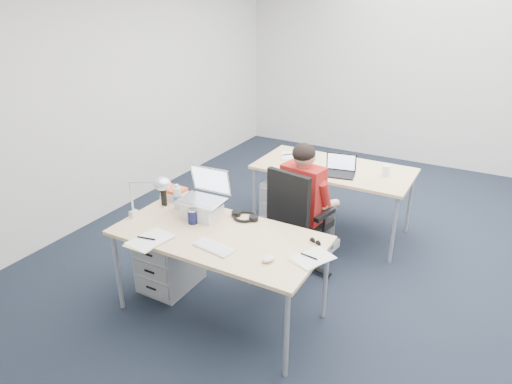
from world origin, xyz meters
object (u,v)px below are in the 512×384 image
Objects in this scene: wireless_keyboard at (214,247)px; headphones at (245,216)px; can_koozie at (193,216)px; desk_lamp at (143,196)px; far_cup at (386,171)px; office_chair at (298,241)px; seated_person at (310,203)px; drawer_pedestal_far at (286,203)px; sunglasses at (315,242)px; dark_laptop at (340,165)px; silver_laptop at (201,195)px; desk_far at (333,171)px; water_bottle at (177,197)px; computer_mouse at (268,259)px; cordless_phone at (164,197)px; desk_near at (219,239)px; bear_figurine at (204,213)px; book_stack at (175,193)px.

wireless_keyboard is 0.52m from headphones.
desk_lamp reaches higher than can_koozie.
far_cup reaches higher than headphones.
headphones is 0.42m from can_koozie.
office_chair is 0.36m from seated_person.
drawer_pedestal_far is 5.20× the size of far_cup.
dark_laptop reaches higher than sunglasses.
desk_lamp is (-0.72, 0.10, 0.21)m from wireless_keyboard.
sunglasses is at bearing -47.54° from office_chair.
seated_person reaches higher than silver_laptop.
wireless_keyboard is 0.74m from sunglasses.
wireless_keyboard is 1.04× the size of dark_laptop.
seated_person is 1.28m from wireless_keyboard.
desk_far is 15.14× the size of far_cup.
water_bottle is (-0.62, 0.39, 0.10)m from wireless_keyboard.
computer_mouse is at bearing -25.70° from silver_laptop.
cordless_phone is 0.36× the size of desk_lamp.
computer_mouse is at bearing -20.91° from cordless_phone.
desk_near is 0.28m from bear_figurine.
desk_near is 0.30m from can_koozie.
computer_mouse reaches higher than drawer_pedestal_far.
seated_person is 4.98× the size of headphones.
desk_far is 2.91× the size of drawer_pedestal_far.
water_bottle is 0.74× the size of dark_laptop.
far_cup is (0.10, 1.56, 0.04)m from sunglasses.
wireless_keyboard is 1.47× the size of book_stack.
drawer_pedestal_far is at bearing 99.77° from bear_figurine.
headphones is at bearing -100.36° from seated_person.
silver_laptop is 0.87m from computer_mouse.
desk_far is 6.55× the size of headphones.
silver_laptop is 1.74× the size of water_bottle.
sunglasses is (1.23, 0.02, -0.10)m from water_bottle.
desk_near is at bearing -6.70° from desk_lamp.
headphones is at bearing -167.77° from sunglasses.
desk_far is at bearing 17.61° from drawer_pedestal_far.
water_bottle is at bearing 159.48° from desk_near.
desk_far is 13.16× the size of can_koozie.
desk_near and desk_far have the same top height.
headphones is (-0.47, 0.47, 0.00)m from computer_mouse.
can_koozie is at bearing -124.12° from dark_laptop.
bear_figurine is at bearing 142.54° from wireless_keyboard.
office_chair is at bearing -88.77° from seated_person.
cordless_phone is (-0.41, 0.14, 0.02)m from can_koozie.
far_cup is at bearing 44.01° from book_stack.
office_chair is 0.77m from headphones.
silver_laptop is 3.61× the size of far_cup.
far_cup is at bearing 9.68° from drawer_pedestal_far.
drawer_pedestal_far is 1.56m from water_bottle.
far_cup is (1.49, 1.44, 0.01)m from book_stack.
can_koozie is 0.42m from desk_lamp.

